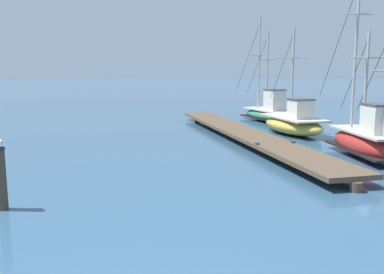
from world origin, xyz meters
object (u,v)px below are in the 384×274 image
(fishing_boat_2, at_px, (269,112))
(fishing_boat_1, at_px, (294,123))
(mooring_piling, at_px, (1,177))
(fishing_boat_0, at_px, (366,140))

(fishing_boat_2, bearing_deg, fishing_boat_1, -99.61)
(fishing_boat_1, distance_m, mooring_piling, 15.96)
(fishing_boat_0, distance_m, fishing_boat_2, 11.62)
(mooring_piling, bearing_deg, fishing_boat_2, 47.75)
(fishing_boat_0, height_order, fishing_boat_1, fishing_boat_0)
(fishing_boat_0, distance_m, mooring_piling, 13.25)
(fishing_boat_0, bearing_deg, fishing_boat_2, 85.65)
(fishing_boat_2, height_order, mooring_piling, fishing_boat_2)
(fishing_boat_0, bearing_deg, fishing_boat_1, 90.38)
(fishing_boat_1, relative_size, mooring_piling, 3.55)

